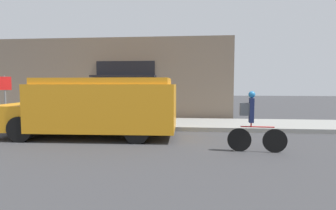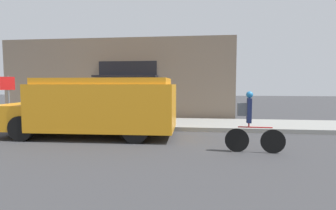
{
  "view_description": "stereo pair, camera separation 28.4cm",
  "coord_description": "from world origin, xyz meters",
  "views": [
    {
      "loc": [
        4.38,
        -10.57,
        1.92
      ],
      "look_at": [
        3.4,
        -0.2,
        1.1
      ],
      "focal_mm": 28.0,
      "sensor_mm": 36.0,
      "label": 1
    },
    {
      "loc": [
        4.67,
        -10.54,
        1.92
      ],
      "look_at": [
        3.4,
        -0.2,
        1.1
      ],
      "focal_mm": 28.0,
      "sensor_mm": 36.0,
      "label": 2
    }
  ],
  "objects": [
    {
      "name": "sidewalk",
      "position": [
        0.0,
        1.47,
        0.09
      ],
      "size": [
        28.0,
        2.93,
        0.18
      ],
      "color": "gray",
      "rests_on": "ground_plane"
    },
    {
      "name": "ground_plane",
      "position": [
        0.0,
        0.0,
        0.0
      ],
      "size": [
        70.0,
        70.0,
        0.0
      ],
      "primitive_type": "plane",
      "color": "#38383A"
    },
    {
      "name": "storefront",
      "position": [
        0.03,
        3.35,
        2.23
      ],
      "size": [
        13.01,
        1.07,
        4.43
      ],
      "color": "#756656",
      "rests_on": "ground_plane"
    },
    {
      "name": "school_bus",
      "position": [
        0.9,
        -1.38,
        1.13
      ],
      "size": [
        6.42,
        2.81,
        2.14
      ],
      "rotation": [
        0.0,
        0.0,
        0.03
      ],
      "color": "orange",
      "rests_on": "ground_plane"
    },
    {
      "name": "cyclist",
      "position": [
        6.09,
        -3.03,
        0.81
      ],
      "size": [
        1.65,
        0.21,
        1.73
      ],
      "rotation": [
        0.0,
        0.0,
        -0.05
      ],
      "color": "black",
      "rests_on": "ground_plane"
    },
    {
      "name": "stop_sign_post",
      "position": [
        -4.09,
        0.51,
        1.61
      ],
      "size": [
        0.45,
        0.45,
        2.14
      ],
      "color": "slate",
      "rests_on": "sidewalk"
    }
  ]
}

